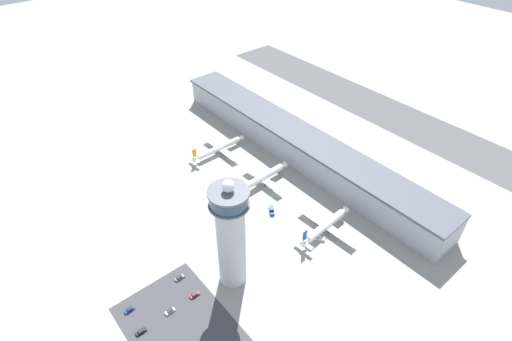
# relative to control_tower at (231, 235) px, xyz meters

# --- Properties ---
(ground_plane) EXTENTS (1000.00, 1000.00, 0.00)m
(ground_plane) POSITION_rel_control_tower_xyz_m (-50.98, 21.70, -29.51)
(ground_plane) COLOR #9E9B93
(terminal_building) EXTENTS (216.85, 25.00, 19.29)m
(terminal_building) POSITION_rel_control_tower_xyz_m (-50.98, 91.70, -19.77)
(terminal_building) COLOR #A3A8B2
(terminal_building) RESTS_ON ground
(runway_strip) EXTENTS (325.27, 44.00, 0.01)m
(runway_strip) POSITION_rel_control_tower_xyz_m (-50.98, 186.92, -29.51)
(runway_strip) COLOR #515154
(runway_strip) RESTS_ON ground
(control_tower) EXTENTS (17.19, 17.19, 59.54)m
(control_tower) POSITION_rel_control_tower_xyz_m (0.00, 0.00, 0.00)
(control_tower) COLOR #BCBCC1
(control_tower) RESTS_ON ground
(parking_lot_surface) EXTENTS (64.00, 40.00, 0.01)m
(parking_lot_surface) POSITION_rel_control_tower_xyz_m (10.18, -32.90, -29.51)
(parking_lot_surface) COLOR #424247
(parking_lot_surface) RESTS_ON ground
(airplane_gate_alpha) EXTENTS (33.65, 40.69, 11.69)m
(airplane_gate_alpha) POSITION_rel_control_tower_xyz_m (-87.02, 54.25, -25.67)
(airplane_gate_alpha) COLOR white
(airplane_gate_alpha) RESTS_ON ground
(airplane_gate_bravo) EXTENTS (31.87, 42.07, 13.58)m
(airplane_gate_bravo) POSITION_rel_control_tower_xyz_m (-43.92, 54.61, -24.81)
(airplane_gate_bravo) COLOR white
(airplane_gate_bravo) RESTS_ON ground
(airplane_gate_charlie) EXTENTS (36.23, 37.05, 12.66)m
(airplane_gate_charlie) POSITION_rel_control_tower_xyz_m (7.52, 55.65, -25.52)
(airplane_gate_charlie) COLOR white
(airplane_gate_charlie) RESTS_ON ground
(service_truck_catering) EXTENTS (8.10, 6.46, 2.77)m
(service_truck_catering) POSITION_rel_control_tower_xyz_m (8.62, 48.54, -28.55)
(service_truck_catering) COLOR black
(service_truck_catering) RESTS_ON ground
(service_truck_fuel) EXTENTS (7.27, 6.19, 3.07)m
(service_truck_fuel) POSITION_rel_control_tower_xyz_m (-21.68, 43.66, -28.44)
(service_truck_fuel) COLOR black
(service_truck_fuel) RESTS_ON ground
(car_yellow_taxi) EXTENTS (2.04, 4.74, 1.58)m
(car_yellow_taxi) POSITION_rel_control_tower_xyz_m (-3.19, -19.67, -28.90)
(car_yellow_taxi) COLOR black
(car_yellow_taxi) RESTS_ON ground
(car_silver_sedan) EXTENTS (2.02, 4.58, 1.43)m
(car_silver_sedan) POSITION_rel_control_tower_xyz_m (-3.07, -32.49, -28.96)
(car_silver_sedan) COLOR black
(car_silver_sedan) RESTS_ON ground
(car_navy_sedan) EXTENTS (2.00, 4.58, 1.59)m
(car_navy_sedan) POSITION_rel_control_tower_xyz_m (-15.17, -45.94, -28.89)
(car_navy_sedan) COLOR black
(car_navy_sedan) RESTS_ON ground
(car_white_wagon) EXTENTS (1.86, 4.79, 1.47)m
(car_white_wagon) POSITION_rel_control_tower_xyz_m (-15.75, -20.03, -28.94)
(car_white_wagon) COLOR black
(car_white_wagon) RESTS_ON ground
(car_grey_coupe) EXTENTS (1.90, 4.77, 1.50)m
(car_grey_coupe) POSITION_rel_control_tower_xyz_m (-2.50, -46.74, -28.93)
(car_grey_coupe) COLOR black
(car_grey_coupe) RESTS_ON ground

